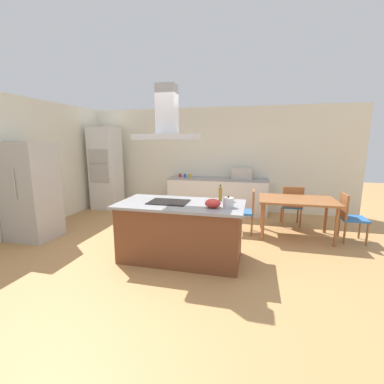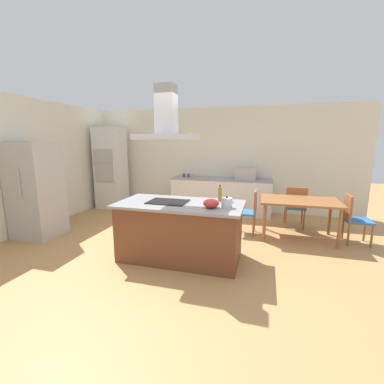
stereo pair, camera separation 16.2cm
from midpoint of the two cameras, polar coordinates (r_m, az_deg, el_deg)
ground at (r=5.66m, az=3.13°, el=-7.90°), size 16.00×16.00×0.00m
wall_back at (r=7.09m, az=6.41°, el=7.01°), size 7.20×0.10×2.70m
wall_left at (r=6.63m, az=-28.49°, el=5.50°), size 0.10×8.80×2.70m
kitchen_island at (r=4.14m, az=-1.47°, el=-8.41°), size 1.93×0.98×0.90m
cooktop at (r=4.08m, az=-4.14°, el=-2.12°), size 0.60×0.44×0.01m
tea_kettle at (r=3.76m, az=8.82°, el=-2.33°), size 0.21×0.16×0.17m
olive_oil_bottle at (r=4.15m, az=7.19°, el=-0.49°), size 0.06×0.06×0.26m
mixing_bowl at (r=3.73m, az=5.42°, el=-2.49°), size 0.23×0.23×0.12m
back_counter at (r=6.83m, az=6.99°, el=-0.78°), size 2.53×0.62×0.90m
countertop_microwave at (r=6.67m, az=12.30°, el=3.91°), size 0.50×0.38×0.28m
coffee_mug_red at (r=6.99m, az=-1.11°, el=3.68°), size 0.08×0.08×0.09m
coffee_mug_blue at (r=6.92m, az=-0.07°, el=3.61°), size 0.08×0.08×0.09m
coffee_mug_yellow at (r=6.93m, az=1.12°, el=3.62°), size 0.08×0.08×0.09m
wall_oven_stack at (r=7.60m, az=-16.64°, el=5.00°), size 0.70×0.66×2.20m
refrigerator at (r=5.80m, az=-30.18°, el=0.35°), size 0.80×0.73×1.82m
dining_table at (r=5.36m, az=23.17°, el=-2.45°), size 1.40×0.90×0.75m
chair_facing_back_wall at (r=6.04m, az=22.30°, el=-2.50°), size 0.42×0.42×0.89m
chair_at_left_end at (r=5.35m, az=13.27°, el=-3.61°), size 0.42×0.42×0.89m
chair_at_right_end at (r=5.59m, az=32.40°, el=-4.43°), size 0.42×0.42×0.89m
range_hood at (r=3.98m, az=-4.38°, el=14.89°), size 0.90×0.55×0.78m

